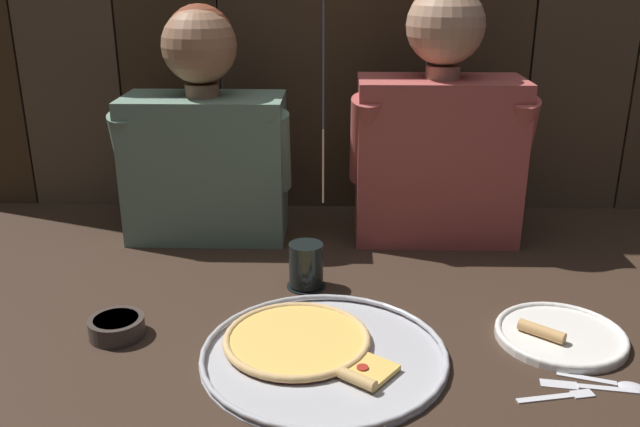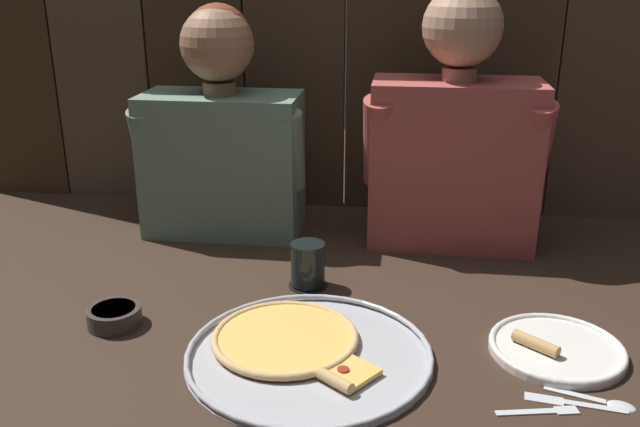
{
  "view_description": "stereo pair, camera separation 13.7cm",
  "coord_description": "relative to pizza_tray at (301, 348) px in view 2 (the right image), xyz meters",
  "views": [
    {
      "loc": [
        0.04,
        -1.19,
        0.66
      ],
      "look_at": [
        0.01,
        0.1,
        0.18
      ],
      "focal_mm": 38.27,
      "sensor_mm": 36.0,
      "label": 1
    },
    {
      "loc": [
        0.18,
        -1.17,
        0.66
      ],
      "look_at": [
        0.01,
        0.1,
        0.18
      ],
      "focal_mm": 38.27,
      "sensor_mm": 36.0,
      "label": 2
    }
  ],
  "objects": [
    {
      "name": "table_spoon",
      "position": [
        0.5,
        -0.08,
        -0.01
      ],
      "size": [
        0.14,
        0.06,
        0.01
      ],
      "color": "silver",
      "rests_on": "ground"
    },
    {
      "name": "drinking_glass",
      "position": [
        -0.03,
        0.27,
        0.04
      ],
      "size": [
        0.08,
        0.08,
        0.1
      ],
      "color": "black",
      "rests_on": "ground"
    },
    {
      "name": "table_knife",
      "position": [
        0.45,
        -0.09,
        -0.01
      ],
      "size": [
        0.16,
        0.04,
        0.01
      ],
      "color": "silver",
      "rests_on": "ground"
    },
    {
      "name": "diner_left",
      "position": [
        -0.29,
        0.57,
        0.25
      ],
      "size": [
        0.42,
        0.2,
        0.57
      ],
      "color": "slate",
      "rests_on": "ground"
    },
    {
      "name": "pizza_tray",
      "position": [
        0.0,
        0.0,
        0.0
      ],
      "size": [
        0.44,
        0.44,
        0.03
      ],
      "color": "#B2B2B7",
      "rests_on": "ground"
    },
    {
      "name": "diner_right",
      "position": [
        0.28,
        0.57,
        0.27
      ],
      "size": [
        0.43,
        0.21,
        0.62
      ],
      "color": "#AD4C47",
      "rests_on": "ground"
    },
    {
      "name": "table_fork",
      "position": [
        0.4,
        -0.12,
        -0.01
      ],
      "size": [
        0.13,
        0.04,
        0.01
      ],
      "color": "silver",
      "rests_on": "ground"
    },
    {
      "name": "ground_plane",
      "position": [
        -0.0,
        0.13,
        -0.01
      ],
      "size": [
        3.2,
        3.2,
        0.0
      ],
      "primitive_type": "plane",
      "color": "#332319"
    },
    {
      "name": "dipping_bowl",
      "position": [
        -0.37,
        0.05,
        0.01
      ],
      "size": [
        0.1,
        0.1,
        0.04
      ],
      "color": "#3D332D",
      "rests_on": "ground"
    },
    {
      "name": "dinner_plate",
      "position": [
        0.45,
        0.06,
        -0.0
      ],
      "size": [
        0.24,
        0.24,
        0.03
      ],
      "color": "white",
      "rests_on": "ground"
    }
  ]
}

